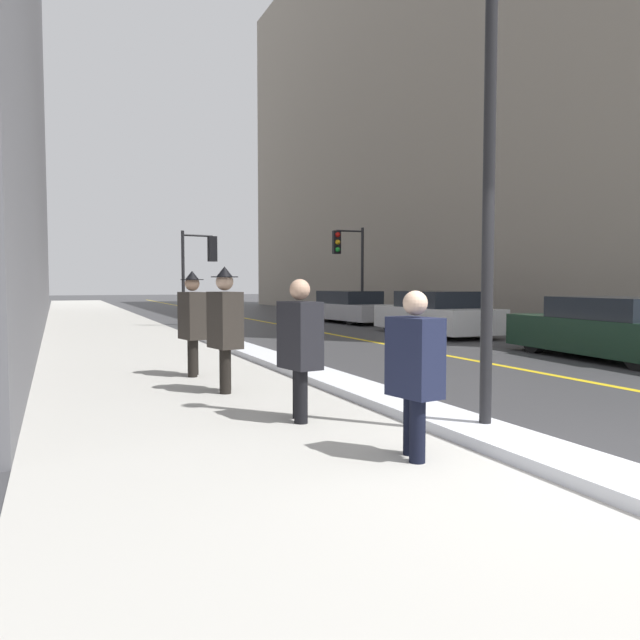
% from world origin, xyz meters
% --- Properties ---
extents(ground_plane, '(160.00, 160.00, 0.00)m').
position_xyz_m(ground_plane, '(0.00, 0.00, 0.00)').
color(ground_plane, '#38383A').
extents(sidewalk_slab, '(4.00, 80.00, 0.01)m').
position_xyz_m(sidewalk_slab, '(-2.00, 15.00, 0.01)').
color(sidewalk_slab, '#B2AFA8').
rests_on(sidewalk_slab, ground).
extents(road_centre_stripe, '(0.16, 80.00, 0.00)m').
position_xyz_m(road_centre_stripe, '(4.00, 15.00, 0.00)').
color(road_centre_stripe, gold).
rests_on(road_centre_stripe, ground).
extents(snow_bank_curb, '(0.71, 14.36, 0.12)m').
position_xyz_m(snow_bank_curb, '(0.21, 6.02, 0.06)').
color(snow_bank_curb, silver).
rests_on(snow_bank_curb, ground).
extents(building_facade_right, '(6.00, 36.00, 20.10)m').
position_xyz_m(building_facade_right, '(13.00, 22.00, 10.05)').
color(building_facade_right, gray).
rests_on(building_facade_right, ground).
extents(lamp_post, '(0.28, 0.28, 5.62)m').
position_xyz_m(lamp_post, '(0.35, 1.48, 3.31)').
color(lamp_post, black).
rests_on(lamp_post, ground).
extents(traffic_light_near, '(1.30, 0.45, 3.36)m').
position_xyz_m(traffic_light_near, '(1.17, 18.43, 2.42)').
color(traffic_light_near, black).
rests_on(traffic_light_near, ground).
extents(traffic_light_far, '(1.31, 0.32, 3.72)m').
position_xyz_m(traffic_light_far, '(6.87, 18.46, 2.69)').
color(traffic_light_far, black).
rests_on(traffic_light_far, ground).
extents(pedestrian_trailing, '(0.36, 0.52, 1.48)m').
position_xyz_m(pedestrian_trailing, '(-0.78, 1.00, 0.82)').
color(pedestrian_trailing, black).
rests_on(pedestrian_trailing, ground).
extents(pedestrian_nearside, '(0.39, 0.56, 1.59)m').
position_xyz_m(pedestrian_nearside, '(-1.16, 2.78, 0.88)').
color(pedestrian_nearside, black).
rests_on(pedestrian_nearside, ground).
extents(pedestrian_in_fedora, '(0.41, 0.59, 1.77)m').
position_xyz_m(pedestrian_in_fedora, '(-1.46, 4.90, 0.97)').
color(pedestrian_in_fedora, black).
rests_on(pedestrian_in_fedora, ground).
extents(pedestrian_with_shoulder_bag, '(0.41, 0.77, 1.74)m').
position_xyz_m(pedestrian_with_shoulder_bag, '(-1.57, 6.61, 0.95)').
color(pedestrian_with_shoulder_bag, black).
rests_on(pedestrian_with_shoulder_bag, ground).
extents(parked_car_dark_green, '(2.23, 4.87, 1.26)m').
position_xyz_m(parked_car_dark_green, '(6.69, 5.56, 0.60)').
color(parked_car_dark_green, black).
rests_on(parked_car_dark_green, ground).
extents(parked_car_white, '(1.91, 4.56, 1.30)m').
position_xyz_m(parked_car_white, '(6.76, 12.04, 0.61)').
color(parked_car_white, silver).
rests_on(parked_car_white, ground).
extents(parked_car_silver, '(2.17, 4.95, 1.23)m').
position_xyz_m(parked_car_silver, '(6.88, 18.37, 0.58)').
color(parked_car_silver, '#B2B2B7').
rests_on(parked_car_silver, ground).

